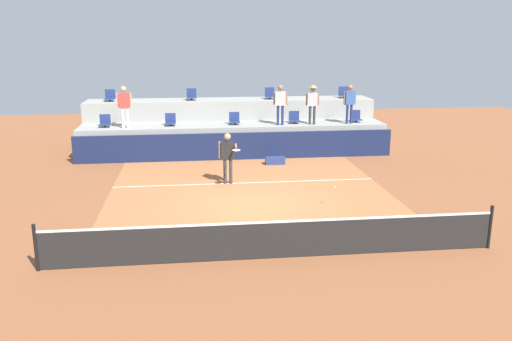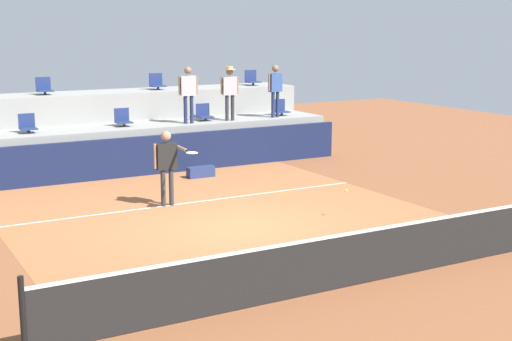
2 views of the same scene
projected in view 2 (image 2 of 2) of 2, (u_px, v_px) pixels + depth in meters
ground_plane at (239, 227)px, 15.10m from camera, size 40.00×40.00×0.00m
court_inner_paint at (218, 216)px, 15.95m from camera, size 9.00×10.00×0.01m
court_service_line at (192, 202)px, 17.15m from camera, size 9.00×0.06×0.00m
tennis_net at (356, 256)px, 11.58m from camera, size 10.48×0.08×1.07m
sponsor_backboard at (138, 156)px, 20.12m from camera, size 13.00×0.16×1.10m
seating_tier_lower at (123, 147)px, 21.22m from camera, size 13.00×1.80×1.25m
seating_tier_upper at (103, 125)px, 22.68m from camera, size 13.00×1.80×2.10m
stadium_chair_lower_left at (28, 125)px, 19.71m from camera, size 0.44×0.40×0.52m
stadium_chair_lower_center at (123, 119)px, 21.01m from camera, size 0.44×0.40×0.52m
stadium_chair_lower_right at (204, 114)px, 22.25m from camera, size 0.44×0.40×0.52m
stadium_chair_lower_far_right at (280, 109)px, 23.57m from camera, size 0.44×0.40×0.52m
stadium_chair_upper_left at (44, 87)px, 21.52m from camera, size 0.44×0.40×0.52m
stadium_chair_upper_right at (157, 83)px, 23.24m from camera, size 0.44×0.40×0.52m
stadium_chair_upper_far_right at (252, 79)px, 24.91m from camera, size 0.44×0.40×0.52m
tennis_player at (167, 160)px, 16.63m from camera, size 0.66×1.23×1.76m
spectator_in_grey at (188, 89)px, 21.44m from camera, size 0.59×0.26×1.69m
spectator_with_hat at (230, 88)px, 22.11m from camera, size 0.57×0.45×1.65m
spectator_leaning_on_rail at (275, 86)px, 22.89m from camera, size 0.58×0.25×1.66m
tennis_ball at (346, 191)px, 15.65m from camera, size 0.07×0.07×0.07m
equipment_bag at (201, 172)px, 20.01m from camera, size 0.76×0.28×0.30m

